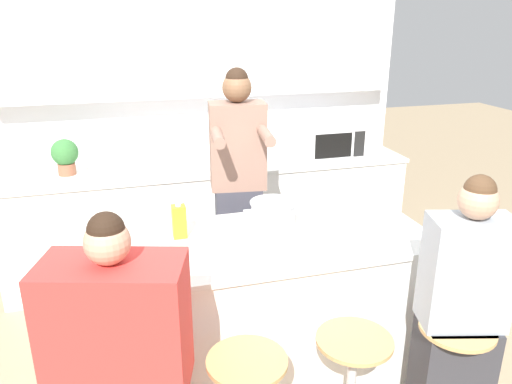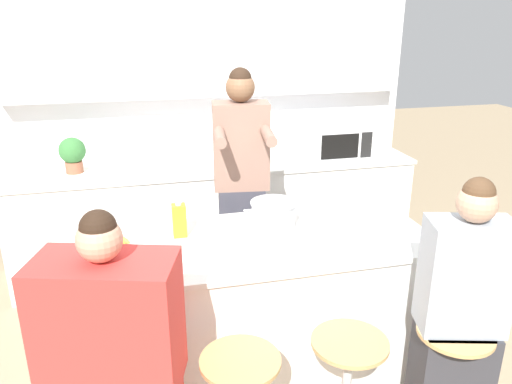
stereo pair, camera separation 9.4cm
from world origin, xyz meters
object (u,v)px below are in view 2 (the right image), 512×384
at_px(person_wrapped_blanket, 116,384).
at_px(potted_plant, 73,153).
at_px(microwave, 337,141).
at_px(coffee_cup_near, 125,255).
at_px(banana_bunch, 116,240).
at_px(person_seated_near, 456,332).
at_px(kitchen_island, 259,310).
at_px(fruit_bowl, 351,234).
at_px(coffee_cup_far, 168,264).
at_px(juice_carton, 179,220).
at_px(person_cooking, 242,201).
at_px(cooking_pot, 273,215).

bearing_deg(person_wrapped_blanket, potted_plant, 115.08).
relative_size(person_wrapped_blanket, microwave, 2.76).
height_order(coffee_cup_near, potted_plant, potted_plant).
bearing_deg(person_wrapped_blanket, banana_bunch, 105.87).
bearing_deg(banana_bunch, person_wrapped_blanket, -90.67).
relative_size(person_seated_near, microwave, 2.76).
distance_m(kitchen_island, person_wrapped_blanket, 1.07).
xyz_separation_m(fruit_bowl, coffee_cup_far, (-1.01, -0.13, 0.00)).
bearing_deg(juice_carton, microwave, 41.26).
height_order(person_cooking, person_wrapped_blanket, person_cooking).
relative_size(fruit_bowl, coffee_cup_far, 1.95).
bearing_deg(juice_carton, kitchen_island, -19.72).
bearing_deg(potted_plant, juice_carton, -62.91).
height_order(person_wrapped_blanket, fruit_bowl, person_wrapped_blanket).
bearing_deg(juice_carton, coffee_cup_near, -139.29).
height_order(coffee_cup_near, juice_carton, juice_carton).
height_order(cooking_pot, potted_plant, potted_plant).
relative_size(kitchen_island, person_cooking, 1.08).
distance_m(cooking_pot, coffee_cup_near, 0.87).
bearing_deg(person_cooking, coffee_cup_far, -113.55).
distance_m(person_cooking, potted_plant, 1.42).
relative_size(person_cooking, banana_bunch, 11.42).
bearing_deg(fruit_bowl, juice_carton, 163.27).
relative_size(cooking_pot, banana_bunch, 2.26).
bearing_deg(banana_bunch, potted_plant, 103.91).
bearing_deg(juice_carton, cooking_pot, -2.85).
distance_m(cooking_pot, coffee_cup_far, 0.74).
height_order(kitchen_island, person_seated_near, person_seated_near).
relative_size(kitchen_island, coffee_cup_far, 17.76).
relative_size(fruit_bowl, coffee_cup_near, 1.83).
bearing_deg(microwave, coffee_cup_far, -132.76).
height_order(fruit_bowl, coffee_cup_far, coffee_cup_far).
xyz_separation_m(person_cooking, juice_carton, (-0.47, -0.53, 0.12)).
distance_m(cooking_pot, juice_carton, 0.54).
xyz_separation_m(cooking_pot, coffee_cup_near, (-0.84, -0.23, -0.04)).
height_order(cooking_pot, juice_carton, juice_carton).
distance_m(person_cooking, cooking_pot, 0.58).
bearing_deg(person_wrapped_blanket, person_seated_near, 16.54).
bearing_deg(person_seated_near, cooking_pot, 144.81).
height_order(fruit_bowl, coffee_cup_near, coffee_cup_near).
height_order(fruit_bowl, juice_carton, juice_carton).
bearing_deg(coffee_cup_far, juice_carton, 76.72).
xyz_separation_m(juice_carton, potted_plant, (-0.69, 1.34, 0.07)).
distance_m(person_cooking, person_seated_near, 1.60).
xyz_separation_m(person_cooking, banana_bunch, (-0.82, -0.56, 0.05)).
height_order(person_seated_near, coffee_cup_near, person_seated_near).
bearing_deg(person_seated_near, coffee_cup_far, 176.21).
bearing_deg(kitchen_island, microwave, 54.02).
bearing_deg(kitchen_island, coffee_cup_near, -171.87).
distance_m(person_seated_near, coffee_cup_near, 1.67).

